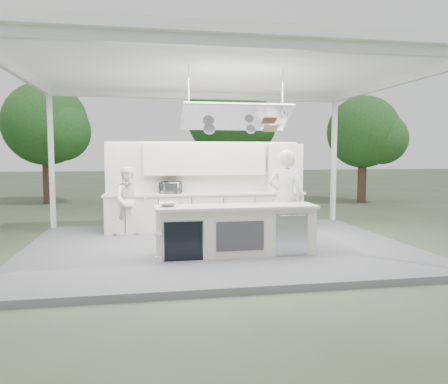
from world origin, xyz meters
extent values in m
plane|color=#4C5B3E|center=(0.00, 0.00, 0.00)|extent=(90.00, 90.00, 0.00)
cube|color=slate|center=(0.00, 0.00, 0.06)|extent=(8.00, 6.00, 0.12)
cube|color=white|center=(3.90, 2.90, 1.85)|extent=(0.12, 0.12, 3.70)
cube|color=white|center=(-3.90, 2.90, 1.85)|extent=(0.12, 0.12, 3.70)
cube|color=white|center=(0.00, 0.00, 3.78)|extent=(8.20, 6.20, 0.16)
cube|color=white|center=(0.00, -2.90, 3.62)|extent=(8.00, 0.12, 0.16)
cube|color=white|center=(0.00, 2.90, 3.62)|extent=(8.00, 0.12, 0.16)
cube|color=white|center=(-3.90, 0.00, 3.62)|extent=(0.12, 6.00, 0.16)
cube|color=white|center=(3.90, 0.00, 3.62)|extent=(0.12, 6.00, 0.16)
cube|color=white|center=(0.20, -0.90, 2.75)|extent=(2.00, 0.71, 0.43)
cube|color=white|center=(0.20, -0.90, 2.75)|extent=(2.06, 0.76, 0.46)
cylinder|color=white|center=(-0.70, -0.90, 3.23)|extent=(0.02, 0.02, 0.95)
cylinder|color=white|center=(1.10, -0.90, 3.23)|extent=(0.02, 0.02, 0.95)
cylinder|color=silver|center=(-0.30, -0.75, 2.53)|extent=(0.22, 0.14, 0.21)
cylinder|color=silver|center=(0.50, -0.80, 2.53)|extent=(0.18, 0.12, 0.18)
cube|color=olive|center=(0.90, -0.78, 2.55)|extent=(0.28, 0.18, 0.12)
cube|color=white|center=(0.20, -0.90, 0.57)|extent=(3.00, 0.70, 0.90)
cube|color=white|center=(0.20, -0.90, 1.04)|extent=(3.10, 0.78, 0.05)
cylinder|color=white|center=(-1.30, -1.25, 0.58)|extent=(0.11, 0.11, 0.92)
cube|color=black|center=(-0.85, -1.25, 0.48)|extent=(0.70, 0.04, 0.72)
cube|color=silver|center=(-0.85, -1.26, 0.48)|extent=(0.74, 0.03, 0.72)
cube|color=#3A393E|center=(0.20, -1.26, 0.54)|extent=(0.90, 0.02, 0.55)
cube|color=silver|center=(1.20, -1.26, 0.54)|extent=(0.62, 0.02, 0.78)
cube|color=white|center=(0.00, 1.90, 0.57)|extent=(5.00, 0.65, 0.90)
cube|color=white|center=(0.00, 1.90, 1.04)|extent=(5.08, 0.72, 0.05)
cube|color=white|center=(0.00, 2.20, 1.25)|extent=(5.00, 0.10, 2.25)
cube|color=white|center=(0.00, 2.07, 1.92)|extent=(3.10, 0.38, 0.80)
cube|color=white|center=(2.10, 2.02, 1.67)|extent=(0.90, 0.45, 1.30)
cube|color=olive|center=(2.10, 2.02, 1.67)|extent=(0.84, 0.40, 0.03)
cylinder|color=silver|center=(2.00, 1.88, 1.13)|extent=(0.20, 0.20, 0.12)
cylinder|color=black|center=(2.00, 1.88, 1.29)|extent=(0.17, 0.17, 0.20)
cylinder|color=black|center=(2.35, 1.88, 1.12)|extent=(0.16, 0.16, 0.10)
cone|color=black|center=(2.35, 1.88, 1.29)|extent=(0.14, 0.14, 0.24)
cylinder|color=brown|center=(-5.50, 10.00, 1.05)|extent=(0.36, 0.36, 2.10)
sphere|color=#366926|center=(-5.50, 10.00, 3.29)|extent=(3.40, 3.40, 3.40)
sphere|color=#366926|center=(-4.82, 9.49, 2.95)|extent=(2.38, 2.38, 2.38)
cylinder|color=brown|center=(2.50, 12.00, 1.22)|extent=(0.36, 0.36, 2.45)
sphere|color=#366926|center=(2.50, 12.00, 3.85)|extent=(4.00, 4.00, 4.00)
sphere|color=#366926|center=(3.30, 11.40, 3.45)|extent=(2.80, 2.80, 2.80)
cylinder|color=brown|center=(7.50, 8.00, 0.96)|extent=(0.36, 0.36, 1.92)
sphere|color=#366926|center=(7.50, 8.00, 2.97)|extent=(3.00, 3.00, 3.00)
sphere|color=#366926|center=(8.10, 7.55, 2.67)|extent=(2.10, 2.10, 2.10)
imported|color=white|center=(1.42, -0.20, 1.13)|extent=(0.87, 0.73, 2.02)
imported|color=white|center=(-1.89, 1.55, 0.93)|extent=(0.85, 0.69, 1.63)
imported|color=#ADB0B4|center=(-0.89, 1.91, 1.22)|extent=(0.60, 0.48, 0.29)
imported|color=silver|center=(-1.10, -0.83, 1.11)|extent=(0.43, 0.43, 0.08)
imported|color=#B7B9BE|center=(-1.10, -0.65, 1.10)|extent=(0.21, 0.21, 0.06)
camera|label=1|loc=(-1.52, -9.05, 2.06)|focal=35.00mm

